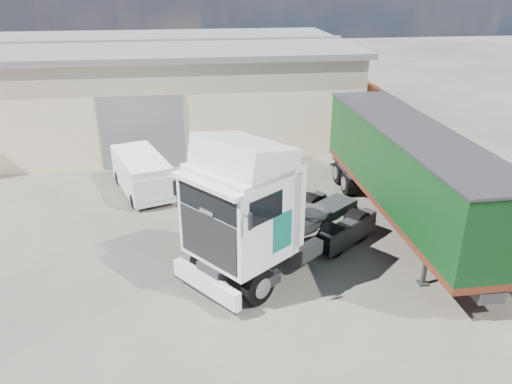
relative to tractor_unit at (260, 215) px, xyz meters
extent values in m
plane|color=#292621|center=(-2.27, -0.08, -1.98)|extent=(120.00, 120.00, 0.00)
cube|color=beige|center=(-8.27, 15.92, 0.52)|extent=(30.00, 12.00, 5.00)
cube|color=#5C5F62|center=(-8.27, 15.92, 3.17)|extent=(30.60, 12.60, 0.30)
cube|color=#5C5F62|center=(-4.27, 9.90, -0.18)|extent=(4.00, 0.08, 3.60)
cube|color=#5C5F62|center=(-8.27, 15.92, 3.37)|extent=(30.60, 0.40, 0.15)
cube|color=brown|center=(9.23, 5.92, -0.73)|extent=(0.35, 26.00, 2.50)
cylinder|color=black|center=(-1.00, -0.78, -1.42)|extent=(2.48, 2.73, 1.12)
cylinder|color=black|center=(1.90, 1.49, -1.42)|extent=(2.51, 2.77, 1.12)
cylinder|color=black|center=(3.06, 2.40, -1.42)|extent=(2.51, 2.77, 1.12)
cube|color=#2D2D30|center=(0.99, 0.77, -1.03)|extent=(6.06, 5.03, 0.32)
cube|color=silver|center=(-1.79, -1.40, -1.40)|extent=(1.86, 2.28, 0.58)
cube|color=silver|center=(-0.71, -0.56, 0.42)|extent=(3.53, 3.57, 2.58)
cube|color=black|center=(-1.67, -1.30, 0.02)|extent=(1.48, 1.86, 1.47)
cube|color=black|center=(-1.65, -1.29, 1.18)|extent=(1.50, 1.90, 0.79)
cube|color=silver|center=(-0.55, -0.43, 2.08)|extent=(3.22, 3.32, 1.29)
cube|color=#0D5B4E|center=(-1.19, 0.75, 0.13)|extent=(0.63, 0.50, 1.16)
cube|color=#0D5B4E|center=(0.43, -1.34, 0.13)|extent=(0.63, 0.50, 1.16)
cylinder|color=#2D2D30|center=(2.07, 1.62, -0.81)|extent=(1.63, 1.63, 0.13)
cube|color=#2D2D30|center=(4.85, -1.46, -1.45)|extent=(0.29, 0.29, 1.06)
cube|color=#2D2D30|center=(6.59, -1.45, -1.45)|extent=(0.29, 0.29, 1.06)
cylinder|color=black|center=(5.67, 6.13, -1.47)|extent=(2.47, 1.04, 1.02)
cube|color=#2D2D30|center=(5.69, 2.22, -1.11)|extent=(0.85, 11.59, 0.34)
cube|color=#562713|center=(5.69, 2.22, -0.79)|extent=(2.49, 11.60, 0.23)
cube|color=black|center=(5.69, 2.22, 0.58)|extent=(2.49, 11.60, 2.51)
cube|color=#2D2D30|center=(5.69, 2.22, 1.86)|extent=(2.55, 11.66, 0.08)
cylinder|color=black|center=(-3.72, 5.59, -1.69)|extent=(1.79, 1.10, 0.58)
cylinder|color=black|center=(-4.64, 8.26, -1.69)|extent=(1.79, 1.10, 0.58)
cube|color=silver|center=(-4.18, 6.92, -1.05)|extent=(2.90, 4.38, 1.50)
cube|color=silver|center=(-3.64, 5.34, -1.10)|extent=(1.80, 1.28, 0.97)
cube|color=black|center=(-3.70, 5.50, -0.61)|extent=(1.48, 0.57, 0.53)
camera|label=1|loc=(-2.00, -13.58, 6.83)|focal=35.00mm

